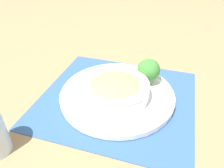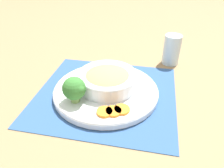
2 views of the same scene
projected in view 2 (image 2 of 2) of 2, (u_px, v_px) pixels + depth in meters
The scene contains 9 objects.
ground_plane at pixel (106, 94), 0.69m from camera, with size 4.00×4.00×0.00m, color #8C704C.
placemat at pixel (106, 94), 0.69m from camera, with size 0.46×0.43×0.00m.
plate at pixel (106, 90), 0.69m from camera, with size 0.33×0.33×0.02m.
bowl at pixel (106, 78), 0.68m from camera, with size 0.19×0.19×0.05m.
broccoli_floret at pixel (74, 89), 0.61m from camera, with size 0.07×0.07×0.08m.
carrot_slice_near at pixel (105, 112), 0.59m from camera, with size 0.04×0.04×0.01m.
carrot_slice_middle at pixel (114, 111), 0.59m from camera, with size 0.04×0.04×0.01m.
carrot_slice_far at pixel (122, 109), 0.60m from camera, with size 0.04×0.04×0.01m.
water_glass at pixel (171, 51), 0.84m from camera, with size 0.06×0.06×0.11m.
Camera 2 is at (-0.16, 0.54, 0.41)m, focal length 35.00 mm.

